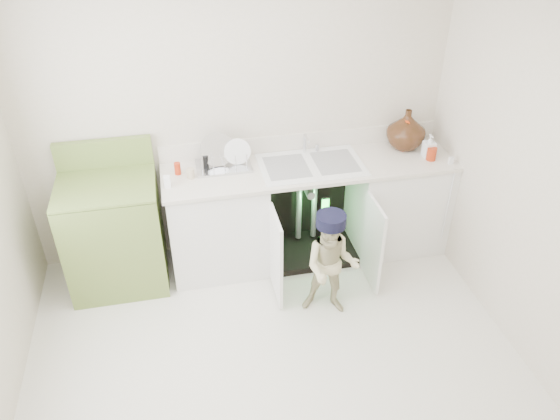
{
  "coord_description": "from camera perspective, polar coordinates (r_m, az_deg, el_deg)",
  "views": [
    {
      "loc": [
        -0.52,
        -2.59,
        3.08
      ],
      "look_at": [
        0.18,
        0.7,
        0.83
      ],
      "focal_mm": 35.0,
      "sensor_mm": 36.0,
      "label": 1
    }
  ],
  "objects": [
    {
      "name": "ground",
      "position": [
        4.06,
        -0.45,
        -15.65
      ],
      "size": [
        3.5,
        3.5,
        0.0
      ],
      "primitive_type": "plane",
      "color": "beige",
      "rests_on": "ground"
    },
    {
      "name": "counter_run",
      "position": [
        4.74,
        3.46,
        0.36
      ],
      "size": [
        2.44,
        1.02,
        1.25
      ],
      "color": "white",
      "rests_on": "ground"
    },
    {
      "name": "avocado_stove",
      "position": [
        4.61,
        -16.9,
        -2.2
      ],
      "size": [
        0.76,
        0.65,
        1.17
      ],
      "color": "olive",
      "rests_on": "ground"
    },
    {
      "name": "room_shell",
      "position": [
        3.21,
        -0.54,
        -0.99
      ],
      "size": [
        6.0,
        5.5,
        1.26
      ],
      "color": "beige",
      "rests_on": "ground"
    },
    {
      "name": "repair_worker",
      "position": [
        4.15,
        5.39,
        -5.69
      ],
      "size": [
        0.51,
        0.64,
        0.89
      ],
      "rotation": [
        0.0,
        0.0,
        -0.33
      ],
      "color": "beige",
      "rests_on": "ground"
    }
  ]
}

